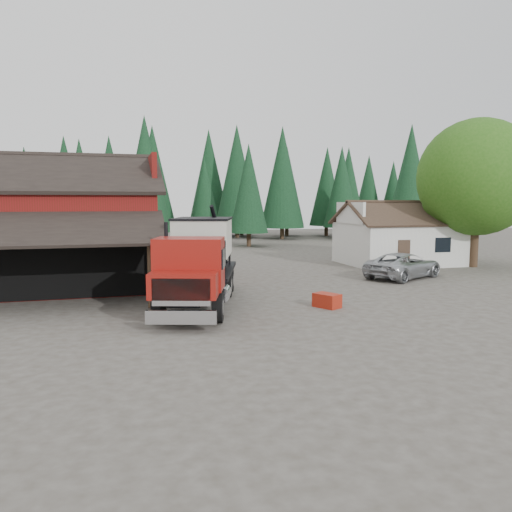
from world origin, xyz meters
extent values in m
plane|color=#453F36|center=(0.00, 0.00, 0.00)|extent=(120.00, 120.00, 0.00)
cube|color=maroon|center=(-11.00, 10.00, 2.50)|extent=(12.00, 10.00, 5.00)
cube|color=black|center=(-11.00, 7.50, 6.00)|extent=(12.80, 5.53, 2.35)
cube|color=black|center=(-11.00, 12.50, 6.00)|extent=(12.80, 5.53, 2.35)
cube|color=maroon|center=(-5.00, 10.00, 6.00)|extent=(0.25, 7.00, 2.00)
cube|color=black|center=(-11.00, 3.40, 3.40)|extent=(12.40, 3.53, 1.44)
cylinder|color=#382619|center=(-5.60, 2.10, 1.40)|extent=(0.20, 0.20, 2.80)
cube|color=black|center=(-11.00, 4.95, 2.00)|extent=(11.70, 0.08, 3.90)
cube|color=silver|center=(13.00, 13.00, 1.50)|extent=(8.00, 6.00, 3.00)
cube|color=#38281E|center=(13.00, 11.50, 3.75)|extent=(8.60, 3.42, 1.80)
cube|color=#38281E|center=(13.00, 14.50, 3.75)|extent=(8.60, 3.42, 1.80)
cube|color=silver|center=(9.00, 13.00, 3.75)|extent=(0.20, 4.20, 1.50)
cube|color=silver|center=(17.00, 13.00, 3.75)|extent=(0.20, 4.20, 1.50)
cube|color=#38281E|center=(11.50, 9.98, 1.00)|extent=(0.90, 0.06, 2.00)
cube|color=black|center=(14.50, 9.98, 1.60)|extent=(1.20, 0.06, 1.00)
cylinder|color=#382619|center=(17.00, 10.00, 1.60)|extent=(0.60, 0.60, 3.20)
sphere|color=#245613|center=(17.00, 10.00, 6.20)|extent=(8.00, 8.00, 8.00)
sphere|color=#245613|center=(15.80, 10.80, 5.00)|extent=(4.40, 4.40, 4.40)
sphere|color=#245613|center=(18.00, 9.20, 5.30)|extent=(4.80, 4.80, 4.80)
cylinder|color=#382619|center=(6.00, 30.00, 0.80)|extent=(0.44, 0.44, 1.60)
cone|color=black|center=(6.00, 30.00, 5.90)|extent=(3.96, 3.96, 9.00)
cylinder|color=#382619|center=(22.00, 26.00, 0.80)|extent=(0.44, 0.44, 1.60)
cone|color=black|center=(22.00, 26.00, 6.90)|extent=(4.84, 4.84, 11.00)
cylinder|color=#382619|center=(-4.00, 34.00, 0.80)|extent=(0.44, 0.44, 1.60)
cone|color=black|center=(-4.00, 34.00, 7.40)|extent=(5.28, 5.28, 12.00)
cylinder|color=black|center=(-5.46, -0.62, 0.58)|extent=(0.68, 1.22, 1.17)
cylinder|color=black|center=(-3.32, -1.24, 0.58)|extent=(0.68, 1.22, 1.17)
cylinder|color=black|center=(-4.04, 4.27, 0.58)|extent=(0.68, 1.22, 1.17)
cylinder|color=black|center=(-1.90, 3.65, 0.58)|extent=(0.68, 1.22, 1.17)
cylinder|color=black|center=(-3.62, 5.70, 0.58)|extent=(0.68, 1.22, 1.17)
cylinder|color=black|center=(-1.48, 5.07, 0.58)|extent=(0.68, 1.22, 1.17)
cube|color=black|center=(-3.44, 2.33, 1.01)|extent=(3.67, 9.08, 0.42)
cube|color=silver|center=(-4.85, -2.51, 0.58)|extent=(2.40, 0.87, 0.48)
cube|color=silver|center=(-4.82, -2.40, 1.43)|extent=(1.96, 0.67, 0.95)
cube|color=maroon|center=(-4.64, -1.79, 1.59)|extent=(2.68, 1.99, 0.90)
cube|color=maroon|center=(-4.26, -0.47, 2.17)|extent=(2.95, 2.44, 1.96)
cube|color=black|center=(-4.49, -1.28, 2.49)|extent=(2.16, 0.70, 0.95)
cylinder|color=black|center=(-5.01, 0.74, 2.76)|extent=(0.18, 0.18, 1.91)
cube|color=black|center=(-3.96, 0.55, 2.12)|extent=(2.53, 0.85, 1.70)
cube|color=black|center=(-3.03, 3.76, 1.29)|extent=(4.32, 6.66, 0.17)
cube|color=beige|center=(-3.03, 3.76, 2.86)|extent=(3.32, 4.04, 1.70)
cone|color=beige|center=(-3.03, 3.76, 1.80)|extent=(2.89, 2.89, 0.74)
cube|color=black|center=(-3.03, 3.76, 3.73)|extent=(3.45, 4.17, 0.08)
cylinder|color=black|center=(-2.00, 5.00, 2.76)|extent=(1.38, 2.11, 3.24)
cube|color=maroon|center=(-2.92, 6.38, 1.59)|extent=(0.85, 0.99, 0.48)
cylinder|color=silver|center=(-2.89, -0.15, 0.90)|extent=(0.87, 1.18, 0.59)
imported|color=#B3B7BC|center=(9.47, 6.71, 0.76)|extent=(5.99, 4.71, 1.51)
cube|color=maroon|center=(1.71, 0.19, 0.30)|extent=(1.14, 1.30, 0.60)
camera|label=1|loc=(-6.82, -19.30, 4.49)|focal=35.00mm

